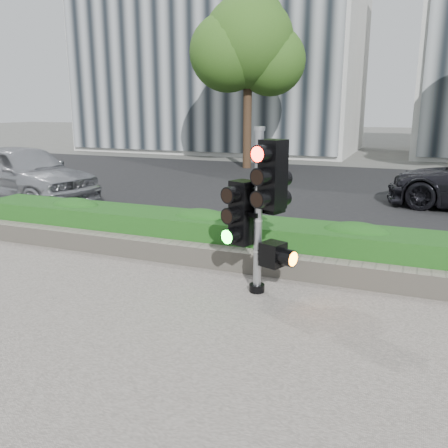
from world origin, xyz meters
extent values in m
plane|color=#51514C|center=(0.00, 0.00, 0.00)|extent=(120.00, 120.00, 0.00)
cube|color=black|center=(0.00, 10.00, 0.01)|extent=(60.00, 13.00, 0.02)
cube|color=gray|center=(0.00, 3.15, 0.06)|extent=(60.00, 0.25, 0.12)
cube|color=gray|center=(0.00, 1.90, 0.20)|extent=(12.00, 0.32, 0.34)
cube|color=#378629|center=(0.00, 2.55, 0.37)|extent=(12.00, 1.00, 0.68)
cube|color=#B7B7B2|center=(-9.00, 23.00, 7.50)|extent=(16.00, 9.00, 15.00)
cylinder|color=black|center=(-4.50, 14.50, 2.02)|extent=(0.36, 0.36, 4.03)
sphere|color=#285117|center=(-4.50, 14.50, 5.18)|extent=(3.74, 3.74, 3.74)
sphere|color=#285117|center=(-3.64, 14.86, 4.46)|extent=(2.88, 2.88, 2.88)
sphere|color=#285117|center=(-5.22, 14.07, 4.75)|extent=(3.17, 3.17, 3.17)
sphere|color=#285117|center=(-4.50, 15.22, 6.05)|extent=(2.59, 2.59, 2.59)
cylinder|color=black|center=(0.31, 1.12, 0.09)|extent=(0.22, 0.22, 0.11)
cylinder|color=gray|center=(0.31, 1.12, 1.17)|extent=(0.12, 0.12, 2.29)
cylinder|color=gray|center=(0.31, 1.12, 2.35)|extent=(0.15, 0.15, 0.06)
cube|color=#FF1107|center=(0.54, 0.99, 1.76)|extent=(0.37, 0.37, 0.91)
cube|color=#14E51E|center=(0.06, 1.17, 1.17)|extent=(0.37, 0.37, 0.91)
cube|color=black|center=(0.43, 1.34, 1.48)|extent=(0.37, 0.37, 0.62)
cube|color=orange|center=(0.56, 1.06, 0.64)|extent=(0.37, 0.37, 0.33)
imported|color=#A5A7AC|center=(-7.84, 5.11, 0.82)|extent=(4.97, 2.73, 1.60)
camera|label=1|loc=(2.26, -5.01, 2.64)|focal=38.00mm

